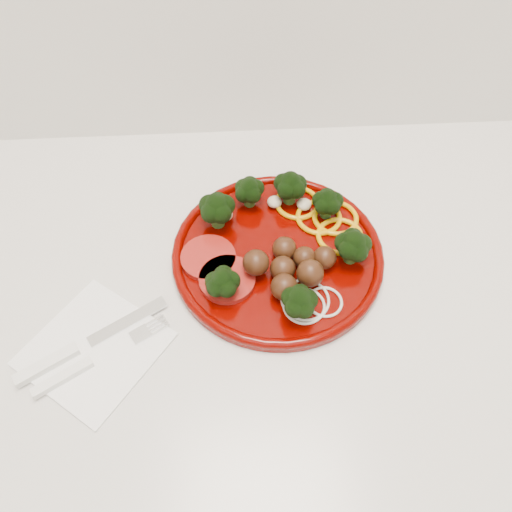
{
  "coord_description": "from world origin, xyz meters",
  "views": [
    {
      "loc": [
        0.12,
        1.33,
        1.46
      ],
      "look_at": [
        0.14,
        1.72,
        0.92
      ],
      "focal_mm": 35.0,
      "sensor_mm": 36.0,
      "label": 1
    }
  ],
  "objects": [
    {
      "name": "fork",
      "position": [
        -0.07,
        1.58,
        0.91
      ],
      "size": [
        0.15,
        0.1,
        0.01
      ],
      "rotation": [
        0.0,
        0.0,
        0.55
      ],
      "color": "white",
      "rests_on": "napkin"
    },
    {
      "name": "knife",
      "position": [
        -0.08,
        1.6,
        0.91
      ],
      "size": [
        0.17,
        0.11,
        0.01
      ],
      "rotation": [
        0.0,
        0.0,
        0.55
      ],
      "color": "silver",
      "rests_on": "napkin"
    },
    {
      "name": "plate",
      "position": [
        0.18,
        1.73,
        0.92
      ],
      "size": [
        0.29,
        0.29,
        0.06
      ],
      "rotation": [
        0.0,
        0.0,
        0.35
      ],
      "color": "#4F0300",
      "rests_on": "counter"
    },
    {
      "name": "counter",
      "position": [
        0.0,
        1.7,
        0.45
      ],
      "size": [
        2.4,
        0.6,
        0.9
      ],
      "color": "silver",
      "rests_on": "ground"
    },
    {
      "name": "napkin",
      "position": [
        -0.06,
        1.6,
        0.9
      ],
      "size": [
        0.2,
        0.2,
        0.0
      ],
      "primitive_type": "cube",
      "rotation": [
        0.0,
        0.0,
        0.93
      ],
      "color": "white",
      "rests_on": "counter"
    }
  ]
}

